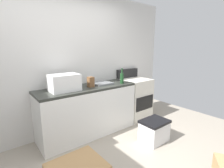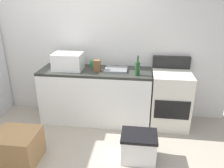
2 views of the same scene
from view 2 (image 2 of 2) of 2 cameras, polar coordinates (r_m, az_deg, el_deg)
ground_plane at (r=3.12m, az=-14.22°, el=-19.45°), size 6.00×6.00×0.00m
wall_back at (r=3.90m, az=-7.85°, el=10.93°), size 5.00×0.10×2.60m
kitchen_counter at (r=3.77m, az=-4.13°, el=-2.93°), size 1.80×0.60×0.90m
stove_oven at (r=3.73m, az=14.62°, el=-3.60°), size 0.60×0.61×1.10m
microwave at (r=3.65m, az=-11.16°, el=5.72°), size 0.46×0.34×0.27m
sink_basin at (r=3.57m, az=1.03°, el=3.76°), size 0.36×0.32×0.03m
wine_bottle at (r=3.34m, az=6.55°, el=4.03°), size 0.07×0.07×0.30m
coffee_mug at (r=3.78m, az=-4.98°, el=5.24°), size 0.08×0.08×0.10m
knife_block at (r=3.52m, az=-3.85°, el=4.71°), size 0.10×0.10×0.18m
cardboard_box_large at (r=3.22m, az=-23.06°, el=-14.59°), size 0.55×0.48×0.41m
storage_bin at (r=3.02m, az=6.84°, el=-15.61°), size 0.46×0.36×0.38m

